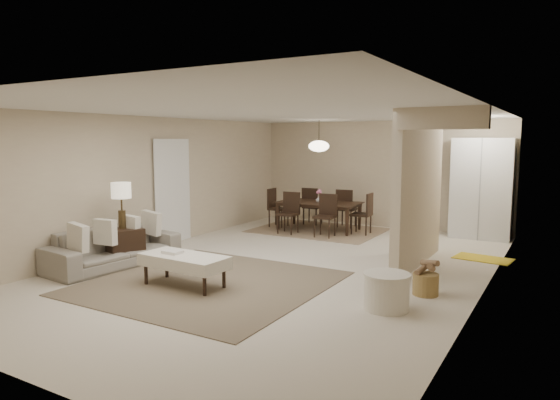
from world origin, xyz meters
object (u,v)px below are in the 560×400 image
Objects in this scene: pantry_cabinet at (482,189)px; dining_table at (318,216)px; side_table at (123,247)px; wicker_basket at (426,284)px; ottoman_bench at (184,261)px; round_pouf at (387,291)px; sofa at (114,247)px.

dining_table is at bearing -164.96° from pantry_cabinet.
side_table reaches higher than wicker_basket.
side_table is (-1.71, 0.45, -0.06)m from ottoman_bench.
ottoman_bench is at bearing -156.15° from wicker_basket.
ottoman_bench reaches higher than wicker_basket.
wicker_basket is at bearing -90.08° from pantry_cabinet.
pantry_cabinet is at bearing 89.92° from wicker_basket.
side_table is at bearing -110.46° from dining_table.
round_pouf is 0.31× the size of dining_table.
sofa is 4.85m from dining_table.
side_table is 0.33× the size of dining_table.
sofa is 4.53m from round_pouf.
sofa is 1.67× the size of ottoman_bench.
side_table is 1.07× the size of round_pouf.
side_table is (-4.75, -5.37, -0.74)m from pantry_cabinet.
round_pouf is (-0.28, -5.30, -0.83)m from pantry_cabinet.
side_table is at bearing -12.74° from sofa.
pantry_cabinet is 5.37m from round_pouf.
dining_table reaches higher than sofa.
dining_table is at bearing 72.54° from side_table.
pantry_cabinet is at bearing 12.03° from dining_table.
pantry_cabinet is at bearing 64.73° from ottoman_bench.
ottoman_bench is 3.32m from wicker_basket.
side_table reaches higher than round_pouf.
sofa is 0.16m from side_table.
dining_table is (-3.34, 3.58, 0.18)m from wicker_basket.
ottoman_bench is 2.81m from round_pouf.
ottoman_bench is 2.12× the size of side_table.
pantry_cabinet is at bearing 48.52° from side_table.
wicker_basket is at bearing 26.13° from ottoman_bench.
pantry_cabinet is 1.13× the size of dining_table.
side_table is at bearing -169.38° from wicker_basket.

